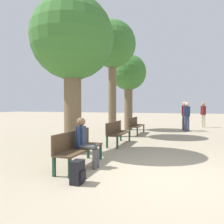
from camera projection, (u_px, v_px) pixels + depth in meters
name	position (u px, v px, depth m)	size (l,w,h in m)	color
ground_plane	(161.00, 177.00, 4.66)	(80.00, 80.00, 0.00)	tan
bench_row_0	(77.00, 146.00, 5.44)	(0.47, 1.81, 0.89)	#4C3823
bench_row_1	(117.00, 131.00, 8.56)	(0.47, 1.81, 0.89)	#4C3823
bench_row_2	(136.00, 124.00, 11.67)	(0.47, 1.81, 0.89)	#4C3823
tree_row_0	(72.00, 41.00, 6.94)	(2.64, 2.64, 4.99)	brown
tree_row_1	(112.00, 47.00, 10.66)	(2.29, 2.29, 5.68)	brown
tree_row_2	(128.00, 75.00, 13.66)	(2.22, 2.22, 4.72)	brown
person_seated	(85.00, 141.00, 5.35)	(0.55, 0.31, 1.23)	#4C4C4C
backpack	(78.00, 172.00, 4.24)	(0.24, 0.29, 0.46)	black
pedestrian_near	(185.00, 114.00, 13.37)	(0.36, 0.32, 1.77)	#4C4C4C
pedestrian_mid	(187.00, 115.00, 12.75)	(0.35, 0.29, 1.72)	#384260
pedestrian_far	(203.00, 113.00, 15.16)	(0.35, 0.30, 1.74)	beige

